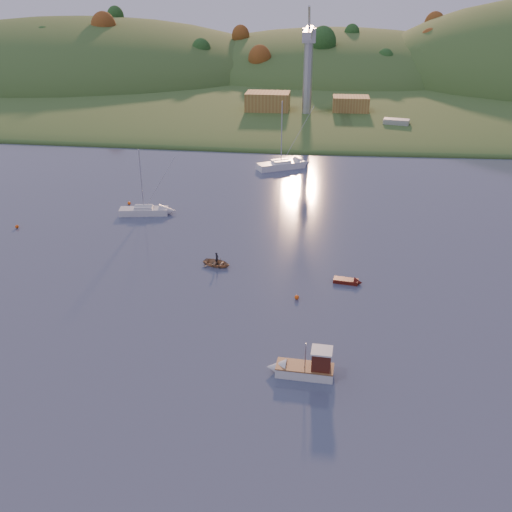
# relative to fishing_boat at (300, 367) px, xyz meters

# --- Properties ---
(far_shore) EXTENTS (620.00, 220.00, 1.50)m
(far_shore) POSITION_rel_fishing_boat_xyz_m (-5.23, 213.82, -0.82)
(far_shore) COLOR #345221
(far_shore) RESTS_ON ground
(shore_slope) EXTENTS (640.00, 150.00, 7.00)m
(shore_slope) POSITION_rel_fishing_boat_xyz_m (-5.23, 148.82, -0.82)
(shore_slope) COLOR #345221
(shore_slope) RESTS_ON ground
(hill_left) EXTENTS (170.00, 140.00, 44.00)m
(hill_left) POSITION_rel_fishing_boat_xyz_m (-95.23, 183.82, -0.82)
(hill_left) COLOR #345221
(hill_left) RESTS_ON ground
(hill_center) EXTENTS (140.00, 120.00, 36.00)m
(hill_center) POSITION_rel_fishing_boat_xyz_m (4.77, 193.82, -0.82)
(hill_center) COLOR #345221
(hill_center) RESTS_ON ground
(hillside_trees) EXTENTS (280.00, 50.00, 32.00)m
(hillside_trees) POSITION_rel_fishing_boat_xyz_m (-5.23, 168.82, -0.82)
(hillside_trees) COLOR #184017
(hillside_trees) RESTS_ON ground
(wharf) EXTENTS (42.00, 16.00, 2.40)m
(wharf) POSITION_rel_fishing_boat_xyz_m (-0.23, 105.82, 0.38)
(wharf) COLOR slate
(wharf) RESTS_ON ground
(shed_west) EXTENTS (11.00, 8.00, 4.80)m
(shed_west) POSITION_rel_fishing_boat_xyz_m (-13.23, 106.82, 3.98)
(shed_west) COLOR olive
(shed_west) RESTS_ON wharf
(shed_east) EXTENTS (9.00, 7.00, 4.00)m
(shed_east) POSITION_rel_fishing_boat_xyz_m (7.77, 107.82, 3.58)
(shed_east) COLOR olive
(shed_east) RESTS_ON wharf
(dock_crane) EXTENTS (3.20, 28.00, 20.30)m
(dock_crane) POSITION_rel_fishing_boat_xyz_m (-3.23, 102.21, 16.35)
(dock_crane) COLOR #B7B7BC
(dock_crane) RESTS_ON wharf
(fishing_boat) EXTENTS (5.96, 2.21, 3.73)m
(fishing_boat) POSITION_rel_fishing_boat_xyz_m (0.00, 0.00, 0.00)
(fishing_boat) COLOR silver
(fishing_boat) RESTS_ON ground
(sailboat_near) EXTENTS (7.39, 3.23, 9.91)m
(sailboat_near) POSITION_rel_fishing_boat_xyz_m (-25.06, 36.81, -0.16)
(sailboat_near) COLOR silver
(sailboat_near) RESTS_ON ground
(sailboat_far) EXTENTS (9.24, 6.72, 12.55)m
(sailboat_far) POSITION_rel_fishing_boat_xyz_m (-6.48, 63.41, -0.03)
(sailboat_far) COLOR white
(sailboat_far) RESTS_ON ground
(canoe) EXTENTS (4.08, 3.44, 0.72)m
(canoe) POSITION_rel_fishing_boat_xyz_m (-11.06, 20.65, -0.46)
(canoe) COLOR #9B7955
(canoe) RESTS_ON ground
(paddler) EXTENTS (0.51, 0.63, 1.49)m
(paddler) POSITION_rel_fishing_boat_xyz_m (-11.06, 20.65, -0.08)
(paddler) COLOR black
(paddler) RESTS_ON ground
(red_tender) EXTENTS (3.42, 1.61, 1.12)m
(red_tender) POSITION_rel_fishing_boat_xyz_m (5.05, 17.86, -0.59)
(red_tender) COLOR #50120B
(red_tender) RESTS_ON ground
(work_vessel) EXTENTS (14.30, 7.77, 3.49)m
(work_vessel) POSITION_rel_fishing_boat_xyz_m (17.98, 95.30, 0.42)
(work_vessel) COLOR slate
(work_vessel) RESTS_ON ground
(buoy_1) EXTENTS (0.50, 0.50, 0.50)m
(buoy_1) POSITION_rel_fishing_boat_xyz_m (-0.98, 13.41, -0.57)
(buoy_1) COLOR #F8550D
(buoy_1) RESTS_ON ground
(buoy_2) EXTENTS (0.50, 0.50, 0.50)m
(buoy_2) POSITION_rel_fishing_boat_xyz_m (-41.30, 29.38, -0.57)
(buoy_2) COLOR #F8550D
(buoy_2) RESTS_ON ground
(buoy_3) EXTENTS (0.50, 0.50, 0.50)m
(buoy_3) POSITION_rel_fishing_boat_xyz_m (-28.65, 40.73, -0.57)
(buoy_3) COLOR #F8550D
(buoy_3) RESTS_ON ground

